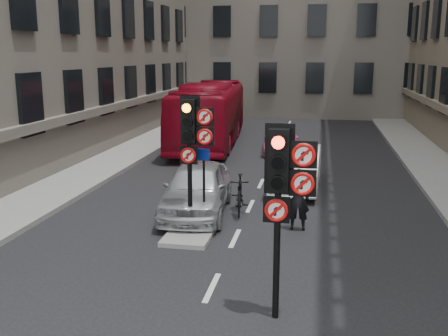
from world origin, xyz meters
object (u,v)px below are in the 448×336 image
(car_silver, at_px, (197,188))
(motorcycle, at_px, (240,194))
(info_sign, at_px, (204,177))
(signal_far, at_px, (192,135))
(motorcyclist, at_px, (298,199))
(car_white, at_px, (297,168))
(signal_near, at_px, (283,181))
(car_pink, at_px, (281,140))
(bus_red, at_px, (210,114))

(car_silver, xyz_separation_m, motorcycle, (1.26, 0.31, -0.21))
(info_sign, bearing_deg, motorcycle, 90.53)
(motorcycle, bearing_deg, signal_far, -117.63)
(signal_far, distance_m, motorcyclist, 3.40)
(signal_far, bearing_deg, car_white, 66.49)
(signal_far, relative_size, car_silver, 0.78)
(signal_near, distance_m, motorcycle, 6.85)
(signal_near, relative_size, motorcyclist, 2.07)
(signal_far, height_order, car_silver, signal_far)
(car_white, bearing_deg, info_sign, -111.52)
(car_pink, distance_m, motorcyclist, 11.52)
(signal_near, distance_m, motorcyclist, 5.30)
(signal_near, distance_m, info_sign, 5.04)
(bus_red, relative_size, motorcycle, 6.19)
(signal_far, bearing_deg, info_sign, 56.09)
(signal_near, height_order, car_white, signal_near)
(car_silver, xyz_separation_m, car_white, (2.81, 3.60, -0.03))
(car_silver, height_order, car_white, car_silver)
(car_silver, distance_m, car_pink, 10.59)
(car_white, relative_size, motorcyclist, 2.64)
(car_pink, xyz_separation_m, motorcyclist, (1.31, -11.44, 0.26))
(signal_near, xyz_separation_m, motorcycle, (-1.72, 6.32, -2.02))
(car_pink, bearing_deg, info_sign, -100.29)
(motorcyclist, bearing_deg, signal_far, 15.38)
(bus_red, bearing_deg, car_pink, -27.89)
(signal_near, bearing_deg, motorcyclist, 89.09)
(motorcyclist, bearing_deg, info_sign, 10.39)
(motorcycle, height_order, info_sign, info_sign)
(bus_red, bearing_deg, car_silver, -84.36)
(signal_far, relative_size, motorcycle, 1.90)
(bus_red, xyz_separation_m, motorcyclist, (5.22, -13.13, -0.76))
(bus_red, height_order, info_sign, bus_red)
(car_white, height_order, info_sign, info_sign)
(signal_near, bearing_deg, car_silver, 116.35)
(car_silver, xyz_separation_m, car_pink, (1.74, 10.44, -0.18))
(car_white, relative_size, bus_red, 0.39)
(car_silver, bearing_deg, signal_far, -83.91)
(car_pink, xyz_separation_m, motorcycle, (-0.49, -10.13, -0.03))
(signal_near, height_order, info_sign, signal_near)
(car_silver, relative_size, car_pink, 1.11)
(motorcyclist, bearing_deg, car_white, -92.21)
(car_pink, bearing_deg, motorcycle, -97.61)
(car_pink, height_order, info_sign, info_sign)
(motorcycle, bearing_deg, car_pink, 80.44)
(motorcyclist, xyz_separation_m, info_sign, (-2.47, -0.69, 0.67))
(bus_red, bearing_deg, car_white, -64.23)
(bus_red, relative_size, info_sign, 5.32)
(motorcycle, bearing_deg, info_sign, -115.27)
(bus_red, bearing_deg, signal_far, -84.28)
(motorcyclist, bearing_deg, car_silver, -23.34)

